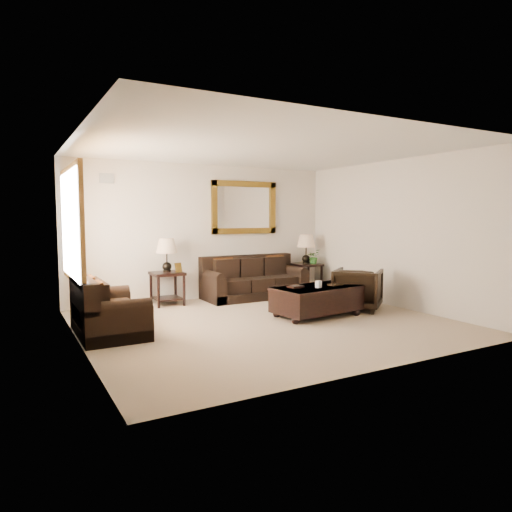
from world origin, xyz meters
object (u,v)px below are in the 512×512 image
end_table_right (306,255)px  armchair (358,287)px  coffee_table (317,298)px  sofa (253,282)px  loveseat (105,313)px  end_table_left (167,262)px

end_table_right → armchair: end_table_right is taller
end_table_right → coffee_table: end_table_right is taller
sofa → loveseat: size_ratio=1.43×
end_table_right → armchair: bearing=-99.0°
loveseat → armchair: bearing=-95.4°
loveseat → sofa: bearing=-64.1°
coffee_table → sofa: bearing=85.1°
armchair → loveseat: bearing=45.6°
coffee_table → loveseat: bearing=164.2°
end_table_left → armchair: size_ratio=1.54×
end_table_left → armchair: end_table_left is taller
sofa → armchair: size_ratio=2.56×
loveseat → coffee_table: (3.32, -0.51, 0.01)m
sofa → coffee_table: size_ratio=1.33×
loveseat → end_table_left: size_ratio=1.17×
loveseat → armchair: loveseat is taller
end_table_right → end_table_left: bearing=180.0°
coffee_table → end_table_left: bearing=123.7°
sofa → end_table_left: size_ratio=1.66×
end_table_left → armchair: (2.85, -2.07, -0.41)m
coffee_table → armchair: 0.98m
sofa → end_table_right: (1.38, 0.09, 0.51)m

